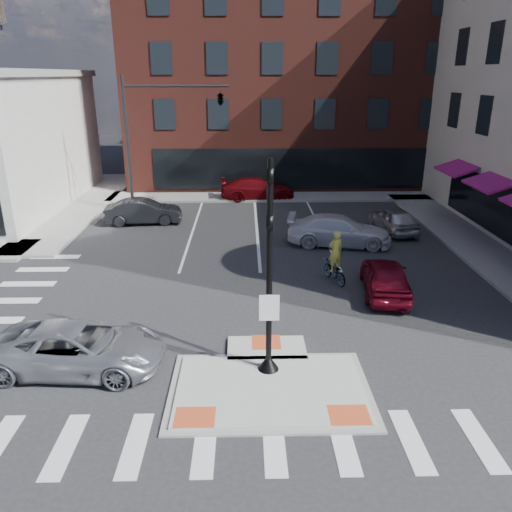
{
  "coord_description": "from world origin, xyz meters",
  "views": [
    {
      "loc": [
        -0.62,
        -11.85,
        8.02
      ],
      "look_at": [
        -0.26,
        4.64,
        2.0
      ],
      "focal_mm": 35.0,
      "sensor_mm": 36.0,
      "label": 1
    }
  ],
  "objects_px": {
    "white_pickup": "(339,230)",
    "bg_car_red": "(258,189)",
    "silver_suv": "(78,348)",
    "bg_car_dark": "(144,211)",
    "cyclist": "(335,265)",
    "red_sedan": "(386,277)",
    "bg_car_silver": "(393,219)"
  },
  "relations": [
    {
      "from": "silver_suv",
      "to": "white_pickup",
      "type": "relative_size",
      "value": 0.96
    },
    {
      "from": "silver_suv",
      "to": "bg_car_red",
      "type": "bearing_deg",
      "value": -11.21
    },
    {
      "from": "white_pickup",
      "to": "bg_car_red",
      "type": "height_order",
      "value": "white_pickup"
    },
    {
      "from": "white_pickup",
      "to": "bg_car_silver",
      "type": "relative_size",
      "value": 1.28
    },
    {
      "from": "silver_suv",
      "to": "bg_car_red",
      "type": "xyz_separation_m",
      "value": [
        5.64,
        20.78,
        0.04
      ]
    },
    {
      "from": "white_pickup",
      "to": "cyclist",
      "type": "xyz_separation_m",
      "value": [
        -1.02,
        -4.7,
        -0.01
      ]
    },
    {
      "from": "silver_suv",
      "to": "red_sedan",
      "type": "bearing_deg",
      "value": -59.68
    },
    {
      "from": "silver_suv",
      "to": "bg_car_red",
      "type": "height_order",
      "value": "bg_car_red"
    },
    {
      "from": "bg_car_dark",
      "to": "bg_car_red",
      "type": "bearing_deg",
      "value": -53.77
    },
    {
      "from": "bg_car_dark",
      "to": "bg_car_silver",
      "type": "bearing_deg",
      "value": -102.42
    },
    {
      "from": "cyclist",
      "to": "red_sedan",
      "type": "bearing_deg",
      "value": 125.1
    },
    {
      "from": "bg_car_silver",
      "to": "bg_car_red",
      "type": "distance_m",
      "value": 10.44
    },
    {
      "from": "bg_car_dark",
      "to": "bg_car_red",
      "type": "height_order",
      "value": "bg_car_red"
    },
    {
      "from": "red_sedan",
      "to": "bg_car_dark",
      "type": "xyz_separation_m",
      "value": [
        -11.16,
        9.96,
        -0.0
      ]
    },
    {
      "from": "bg_car_dark",
      "to": "bg_car_red",
      "type": "relative_size",
      "value": 0.85
    },
    {
      "from": "silver_suv",
      "to": "red_sedan",
      "type": "height_order",
      "value": "red_sedan"
    },
    {
      "from": "bg_car_dark",
      "to": "cyclist",
      "type": "height_order",
      "value": "cyclist"
    },
    {
      "from": "white_pickup",
      "to": "bg_car_red",
      "type": "bearing_deg",
      "value": 29.97
    },
    {
      "from": "bg_car_red",
      "to": "white_pickup",
      "type": "bearing_deg",
      "value": -163.79
    },
    {
      "from": "red_sedan",
      "to": "bg_car_red",
      "type": "distance_m",
      "value": 16.38
    },
    {
      "from": "bg_car_red",
      "to": "cyclist",
      "type": "distance_m",
      "value": 14.77
    },
    {
      "from": "white_pickup",
      "to": "cyclist",
      "type": "height_order",
      "value": "cyclist"
    },
    {
      "from": "red_sedan",
      "to": "bg_car_dark",
      "type": "relative_size",
      "value": 0.97
    },
    {
      "from": "bg_car_red",
      "to": "cyclist",
      "type": "relative_size",
      "value": 2.31
    },
    {
      "from": "silver_suv",
      "to": "bg_car_silver",
      "type": "distance_m",
      "value": 18.36
    },
    {
      "from": "cyclist",
      "to": "bg_car_dark",
      "type": "bearing_deg",
      "value": -62.51
    },
    {
      "from": "silver_suv",
      "to": "bg_car_dark",
      "type": "relative_size",
      "value": 1.16
    },
    {
      "from": "white_pickup",
      "to": "bg_car_dark",
      "type": "height_order",
      "value": "white_pickup"
    },
    {
      "from": "bg_car_dark",
      "to": "bg_car_silver",
      "type": "relative_size",
      "value": 1.07
    },
    {
      "from": "silver_suv",
      "to": "bg_car_dark",
      "type": "bearing_deg",
      "value": 7.72
    },
    {
      "from": "silver_suv",
      "to": "bg_car_red",
      "type": "relative_size",
      "value": 0.99
    },
    {
      "from": "silver_suv",
      "to": "bg_car_silver",
      "type": "xyz_separation_m",
      "value": [
        12.79,
        13.17,
        -0.0
      ]
    }
  ]
}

